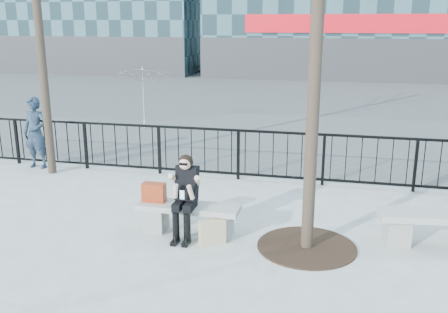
% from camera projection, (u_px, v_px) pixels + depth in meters
% --- Properties ---
extents(ground, '(120.00, 120.00, 0.00)m').
position_uv_depth(ground, '(189.00, 233.00, 8.08)').
color(ground, '#9B9A96').
rests_on(ground, ground).
extents(street_surface, '(60.00, 23.00, 0.01)m').
position_uv_depth(street_surface, '(288.00, 98.00, 22.17)').
color(street_surface, '#474747').
rests_on(street_surface, ground).
extents(railing, '(14.00, 0.06, 1.10)m').
position_uv_depth(railing, '(229.00, 154.00, 10.75)').
color(railing, black).
rests_on(railing, ground).
extents(tree_grate, '(1.50, 1.50, 0.02)m').
position_uv_depth(tree_grate, '(307.00, 247.00, 7.56)').
color(tree_grate, black).
rests_on(tree_grate, ground).
extents(bench_main, '(1.65, 0.46, 0.49)m').
position_uv_depth(bench_main, '(188.00, 216.00, 8.00)').
color(bench_main, gray).
rests_on(bench_main, ground).
extents(bench_second, '(1.84, 0.51, 0.55)m').
position_uv_depth(bench_second, '(440.00, 226.00, 7.51)').
color(bench_second, gray).
rests_on(bench_second, ground).
extents(seated_woman, '(0.50, 0.64, 1.34)m').
position_uv_depth(seated_woman, '(185.00, 197.00, 7.75)').
color(seated_woman, black).
rests_on(seated_woman, ground).
extents(handbag, '(0.38, 0.18, 0.31)m').
position_uv_depth(handbag, '(154.00, 192.00, 8.06)').
color(handbag, maroon).
rests_on(handbag, bench_main).
extents(shopping_bag, '(0.42, 0.34, 0.38)m').
position_uv_depth(shopping_bag, '(212.00, 232.00, 7.65)').
color(shopping_bag, beige).
rests_on(shopping_bag, ground).
extents(standing_man, '(0.62, 0.42, 1.66)m').
position_uv_depth(standing_man, '(36.00, 133.00, 11.49)').
color(standing_man, black).
rests_on(standing_man, ground).
extents(vendor_umbrella, '(2.46, 2.50, 2.00)m').
position_uv_depth(vendor_umbrella, '(143.00, 98.00, 15.57)').
color(vendor_umbrella, gold).
rests_on(vendor_umbrella, ground).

